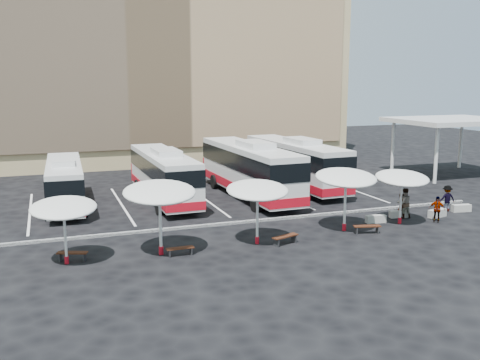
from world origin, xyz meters
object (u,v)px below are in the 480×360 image
object	(u,v)px
wood_bench_3	(367,227)
bus_1	(163,174)
wood_bench_2	(285,238)
conc_bench_3	(461,208)
bus_0	(65,182)
sunshade_1	(160,192)
conc_bench_0	(376,219)
conc_bench_1	(399,214)
passenger_2	(437,209)
wood_bench_0	(72,254)
sunshade_4	(402,178)
sunshade_0	(63,208)
bus_2	(249,168)
passenger_3	(447,198)
sunshade_3	(346,178)
passenger_1	(404,203)
bus_3	(295,162)
conc_bench_2	(437,213)
sunshade_2	(257,190)
wood_bench_1	(180,249)
passenger_0	(402,206)

from	to	relation	value
wood_bench_3	bus_1	bearing A→B (deg)	126.09
wood_bench_2	conc_bench_3	xyz separation A→B (m)	(14.03, 2.59, -0.13)
bus_0	sunshade_1	bearing A→B (deg)	-70.23
conc_bench_0	conc_bench_1	size ratio (longest dim) A/B	1.03
bus_0	passenger_2	world-z (taller)	bus_0
sunshade_1	conc_bench_1	world-z (taller)	sunshade_1
bus_1	wood_bench_0	distance (m)	13.58
bus_1	passenger_2	bearing A→B (deg)	-39.87
sunshade_4	sunshade_0	bearing A→B (deg)	-178.08
bus_2	wood_bench_3	world-z (taller)	bus_2
conc_bench_1	passenger_3	xyz separation A→B (m)	(4.02, 0.31, 0.65)
sunshade_3	passenger_1	xyz separation A→B (m)	(5.06, 1.23, -2.15)
wood_bench_0	passenger_3	size ratio (longest dim) A/B	0.86
conc_bench_0	wood_bench_2	bearing A→B (deg)	-163.22
conc_bench_1	bus_2	bearing A→B (deg)	126.68
wood_bench_2	passenger_1	distance (m)	9.74
bus_3	wood_bench_0	distance (m)	21.91
conc_bench_0	wood_bench_3	bearing A→B (deg)	-134.73
sunshade_4	bus_2	bearing A→B (deg)	119.66
sunshade_4	wood_bench_3	xyz separation A→B (m)	(-3.09, -1.17, -2.45)
bus_0	passenger_3	xyz separation A→B (m)	(23.77, -10.07, -0.89)
wood_bench_0	passenger_1	xyz separation A→B (m)	(20.15, 1.40, 0.62)
sunshade_3	conc_bench_1	xyz separation A→B (m)	(4.83, 1.44, -2.88)
conc_bench_0	sunshade_1	bearing A→B (deg)	-173.57
conc_bench_2	bus_3	bearing A→B (deg)	110.75
sunshade_1	conc_bench_0	world-z (taller)	sunshade_1
sunshade_2	wood_bench_2	size ratio (longest dim) A/B	2.39
wood_bench_2	wood_bench_1	bearing A→B (deg)	179.23
wood_bench_3	conc_bench_1	xyz separation A→B (m)	(3.95, 2.44, -0.14)
conc_bench_1	passenger_1	bearing A→B (deg)	-42.63
wood_bench_1	passenger_2	world-z (taller)	passenger_2
wood_bench_0	passenger_0	distance (m)	20.16
bus_1	wood_bench_2	size ratio (longest dim) A/B	7.57
wood_bench_2	conc_bench_2	world-z (taller)	conc_bench_2
sunshade_0	conc_bench_3	bearing A→B (deg)	4.11
conc_bench_2	passenger_2	size ratio (longest dim) A/B	0.82
wood_bench_3	passenger_1	distance (m)	4.78
bus_2	wood_bench_3	size ratio (longest dim) A/B	8.54
bus_3	wood_bench_0	bearing A→B (deg)	-147.77
passenger_2	sunshade_2	bearing A→B (deg)	-134.79
conc_bench_1	conc_bench_3	xyz separation A→B (m)	(4.86, -0.12, 0.01)
bus_3	passenger_0	size ratio (longest dim) A/B	8.64
bus_1	sunshade_3	size ratio (longest dim) A/B	3.04
bus_2	bus_3	bearing A→B (deg)	20.50
wood_bench_2	sunshade_0	bearing A→B (deg)	175.93
conc_bench_1	conc_bench_2	distance (m)	2.49
bus_2	wood_bench_2	world-z (taller)	bus_2
bus_0	sunshade_3	bearing A→B (deg)	-36.56
passenger_1	sunshade_2	bearing A→B (deg)	21.94
conc_bench_0	sunshade_3	bearing A→B (deg)	-162.43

